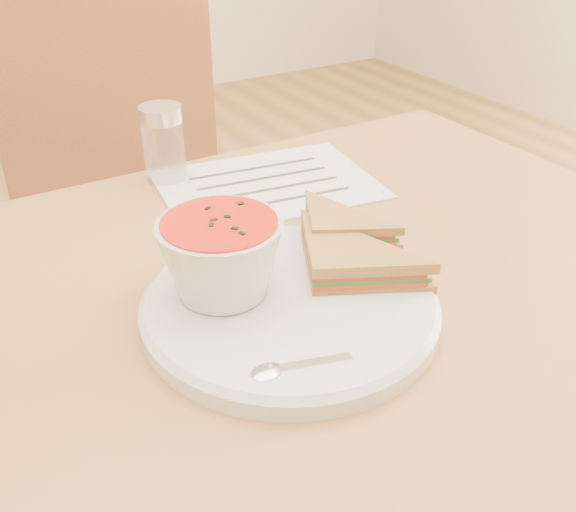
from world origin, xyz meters
TOP-DOWN VIEW (x-y plane):
  - chair_far at (0.07, 0.55)m, footprint 0.43×0.43m
  - plate at (-0.00, -0.03)m, footprint 0.35×0.35m
  - soup_bowl at (-0.05, 0.00)m, footprint 0.13×0.13m
  - sandwich_half_a at (0.01, -0.05)m, footprint 0.16×0.16m
  - sandwich_half_b at (0.05, 0.01)m, footprint 0.12×0.12m
  - spoon at (-0.03, -0.13)m, footprint 0.15×0.07m
  - paper_menu at (0.12, 0.22)m, footprint 0.30×0.24m
  - condiment_shaker at (0.01, 0.31)m, footprint 0.07×0.07m

SIDE VIEW (x-z plane):
  - chair_far at x=0.07m, z-range 0.00..0.95m
  - paper_menu at x=0.12m, z-range 0.75..0.75m
  - plate at x=0.00m, z-range 0.75..0.77m
  - spoon at x=-0.03m, z-range 0.77..0.77m
  - sandwich_half_a at x=0.01m, z-range 0.77..0.80m
  - sandwich_half_b at x=0.05m, z-range 0.78..0.81m
  - condiment_shaker at x=0.01m, z-range 0.75..0.85m
  - soup_bowl at x=-0.05m, z-range 0.77..0.84m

